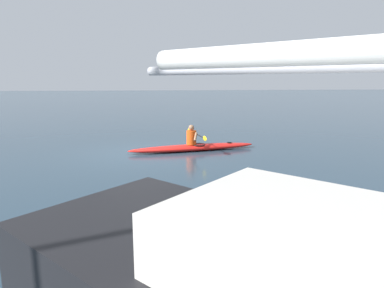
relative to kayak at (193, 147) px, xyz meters
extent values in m
plane|color=#283D4C|center=(2.00, 0.27, -0.13)|extent=(160.00, 160.00, 0.00)
ellipsoid|color=red|center=(0.00, 0.00, 0.00)|extent=(4.96, 1.34, 0.25)
torus|color=black|center=(-0.19, -0.03, 0.10)|extent=(0.63, 0.63, 0.04)
cylinder|color=black|center=(-1.46, -0.22, 0.11)|extent=(0.18, 0.18, 0.02)
cylinder|color=#E04C14|center=(0.07, 0.01, 0.39)|extent=(0.37, 0.37, 0.53)
sphere|color=#936B4C|center=(0.07, 0.01, 0.76)|extent=(0.21, 0.21, 0.21)
cylinder|color=black|center=(-0.12, -0.02, 0.51)|extent=(0.32, 1.95, 0.03)
ellipsoid|color=gold|center=(0.02, -0.99, 0.51)|extent=(0.10, 0.40, 0.17)
ellipsoid|color=gold|center=(-0.27, 0.96, 0.51)|extent=(0.10, 0.40, 0.17)
cylinder|color=#936B4C|center=(0.04, -0.28, 0.46)|extent=(0.24, 0.26, 0.34)
cylinder|color=#936B4C|center=(-0.05, 0.28, 0.46)|extent=(0.20, 0.29, 0.34)
cylinder|color=silver|center=(0.42, 10.02, 2.59)|extent=(2.64, 2.83, 0.09)
cylinder|color=white|center=(0.42, 10.02, 2.69)|extent=(2.46, 2.62, 0.20)
camera|label=1|loc=(1.77, 12.24, 2.50)|focal=31.14mm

